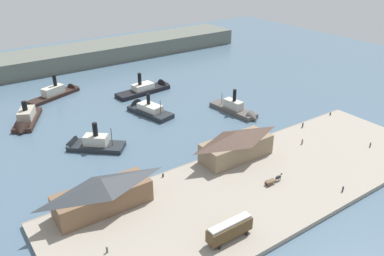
% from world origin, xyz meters
% --- Properties ---
extents(ground_plane, '(320.00, 320.00, 0.00)m').
position_xyz_m(ground_plane, '(0.00, 0.00, 0.00)').
color(ground_plane, slate).
extents(quay_promenade, '(110.00, 36.00, 1.20)m').
position_xyz_m(quay_promenade, '(0.00, -22.00, 0.60)').
color(quay_promenade, '#9E9384').
rests_on(quay_promenade, ground).
extents(seawall_edge, '(110.00, 0.80, 1.00)m').
position_xyz_m(seawall_edge, '(0.00, -3.60, 0.50)').
color(seawall_edge, gray).
rests_on(seawall_edge, ground).
extents(ferry_shed_central_terminal, '(22.32, 8.08, 8.01)m').
position_xyz_m(ferry_shed_central_terminal, '(-37.96, -8.95, 5.27)').
color(ferry_shed_central_terminal, brown).
rests_on(ferry_shed_central_terminal, quay_promenade).
extents(ferry_shed_customs_shed, '(21.23, 8.55, 8.14)m').
position_xyz_m(ferry_shed_customs_shed, '(2.09, -8.66, 5.33)').
color(ferry_shed_customs_shed, '#847056').
rests_on(ferry_shed_customs_shed, quay_promenade).
extents(street_tram, '(10.44, 2.81, 4.28)m').
position_xyz_m(street_tram, '(-20.79, -33.23, 3.70)').
color(street_tram, '#4C381E').
rests_on(street_tram, quay_promenade).
extents(horse_cart, '(5.62, 1.30, 1.87)m').
position_xyz_m(horse_cart, '(1.57, -23.91, 2.13)').
color(horse_cart, brown).
rests_on(horse_cart, quay_promenade).
extents(pedestrian_standing_center, '(0.38, 0.38, 1.54)m').
position_xyz_m(pedestrian_standing_center, '(-43.21, -22.50, 1.90)').
color(pedestrian_standing_center, '#3D4C42').
rests_on(pedestrian_standing_center, quay_promenade).
extents(pedestrian_near_west_shed, '(0.43, 0.43, 1.75)m').
position_xyz_m(pedestrian_near_west_shed, '(23.83, -13.95, 2.00)').
color(pedestrian_near_west_shed, '#6B5B4C').
rests_on(pedestrian_near_west_shed, quay_promenade).
extents(pedestrian_near_east_shed, '(0.40, 0.40, 1.60)m').
position_xyz_m(pedestrian_near_east_shed, '(39.04, -26.79, 1.93)').
color(pedestrian_near_east_shed, '#3D4C42').
rests_on(pedestrian_near_east_shed, quay_promenade).
extents(pedestrian_at_waters_edge, '(0.44, 0.44, 1.77)m').
position_xyz_m(pedestrian_at_waters_edge, '(33.04, -6.20, 2.01)').
color(pedestrian_at_waters_edge, '#33384C').
rests_on(pedestrian_at_waters_edge, quay_promenade).
extents(pedestrian_walking_east, '(0.40, 0.40, 1.62)m').
position_xyz_m(pedestrian_walking_east, '(12.85, -36.28, 1.94)').
color(pedestrian_walking_east, '#33384C').
rests_on(pedestrian_walking_east, quay_promenade).
extents(mooring_post_west, '(0.44, 0.44, 0.90)m').
position_xyz_m(mooring_post_west, '(-20.01, -5.42, 1.65)').
color(mooring_post_west, black).
rests_on(mooring_post_west, quay_promenade).
extents(mooring_post_east, '(0.44, 0.44, 0.90)m').
position_xyz_m(mooring_post_east, '(48.64, -5.19, 1.65)').
color(mooring_post_east, black).
rests_on(mooring_post_east, quay_promenade).
extents(ferry_moored_west, '(17.59, 16.56, 10.66)m').
position_xyz_m(ferry_moored_west, '(-29.26, 22.61, 1.37)').
color(ferry_moored_west, '#23282D').
rests_on(ferry_moored_west, ground).
extents(ferry_approaching_west, '(25.45, 8.72, 10.84)m').
position_xyz_m(ferry_approaching_west, '(9.87, 54.76, 1.32)').
color(ferry_approaching_west, black).
rests_on(ferry_approaching_west, ground).
extents(ferry_departing_north, '(10.81, 20.44, 9.86)m').
position_xyz_m(ferry_departing_north, '(-2.21, 36.45, 1.33)').
color(ferry_departing_north, '#23282D').
rests_on(ferry_departing_north, ground).
extents(ferry_near_quay, '(14.23, 20.52, 9.83)m').
position_xyz_m(ferry_near_quay, '(-40.58, 50.42, 1.55)').
color(ferry_near_quay, black).
rests_on(ferry_near_quay, ground).
extents(ferry_approaching_east, '(7.49, 21.49, 10.43)m').
position_xyz_m(ferry_approaching_east, '(24.27, 15.99, 1.44)').
color(ferry_approaching_east, '#514C47').
rests_on(ferry_approaching_east, ground).
extents(ferry_mid_harbor, '(24.04, 13.67, 10.69)m').
position_xyz_m(ferry_mid_harbor, '(-22.26, 71.45, 1.45)').
color(ferry_mid_harbor, black).
rests_on(ferry_mid_harbor, ground).
extents(far_headland, '(180.00, 24.00, 8.00)m').
position_xyz_m(far_headland, '(0.00, 110.00, 4.00)').
color(far_headland, '#60665B').
rests_on(far_headland, ground).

